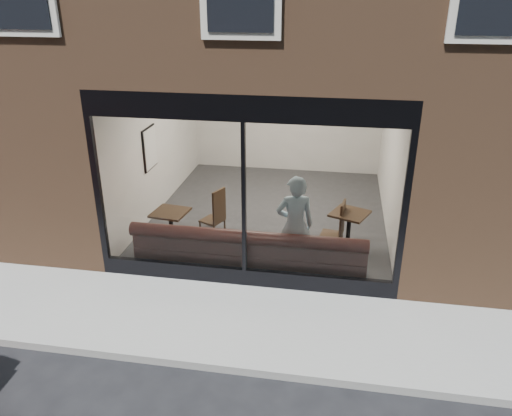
% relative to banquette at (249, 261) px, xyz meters
% --- Properties ---
extents(ground, '(120.00, 120.00, 0.00)m').
position_rel_banquette_xyz_m(ground, '(0.00, -2.45, -0.23)').
color(ground, black).
rests_on(ground, ground).
extents(sidewalk_near, '(40.00, 2.00, 0.01)m').
position_rel_banquette_xyz_m(sidewalk_near, '(0.00, -1.45, -0.22)').
color(sidewalk_near, gray).
rests_on(sidewalk_near, ground).
extents(kerb_near, '(40.00, 0.10, 0.12)m').
position_rel_banquette_xyz_m(kerb_near, '(0.00, -2.50, -0.17)').
color(kerb_near, gray).
rests_on(kerb_near, ground).
extents(host_building_pier_left, '(2.50, 12.00, 3.20)m').
position_rel_banquette_xyz_m(host_building_pier_left, '(-3.75, 5.55, 1.38)').
color(host_building_pier_left, brown).
rests_on(host_building_pier_left, ground).
extents(host_building_pier_right, '(2.50, 12.00, 3.20)m').
position_rel_banquette_xyz_m(host_building_pier_right, '(3.75, 5.55, 1.38)').
color(host_building_pier_right, brown).
rests_on(host_building_pier_right, ground).
extents(host_building_backfill, '(5.00, 6.00, 3.20)m').
position_rel_banquette_xyz_m(host_building_backfill, '(0.00, 8.55, 1.38)').
color(host_building_backfill, brown).
rests_on(host_building_backfill, ground).
extents(cafe_floor, '(6.00, 6.00, 0.00)m').
position_rel_banquette_xyz_m(cafe_floor, '(0.00, 2.55, -0.21)').
color(cafe_floor, '#2D2D30').
rests_on(cafe_floor, ground).
extents(cafe_ceiling, '(6.00, 6.00, 0.00)m').
position_rel_banquette_xyz_m(cafe_ceiling, '(0.00, 2.55, 2.97)').
color(cafe_ceiling, white).
rests_on(cafe_ceiling, host_building_upper).
extents(cafe_wall_back, '(5.00, 0.00, 5.00)m').
position_rel_banquette_xyz_m(cafe_wall_back, '(0.00, 5.54, 1.37)').
color(cafe_wall_back, silver).
rests_on(cafe_wall_back, ground).
extents(cafe_wall_left, '(0.00, 6.00, 6.00)m').
position_rel_banquette_xyz_m(cafe_wall_left, '(-2.49, 2.55, 1.37)').
color(cafe_wall_left, silver).
rests_on(cafe_wall_left, ground).
extents(cafe_wall_right, '(0.00, 6.00, 6.00)m').
position_rel_banquette_xyz_m(cafe_wall_right, '(2.49, 2.55, 1.37)').
color(cafe_wall_right, silver).
rests_on(cafe_wall_right, ground).
extents(storefront_kick, '(5.00, 0.10, 0.30)m').
position_rel_banquette_xyz_m(storefront_kick, '(0.00, -0.40, -0.08)').
color(storefront_kick, black).
rests_on(storefront_kick, ground).
extents(storefront_header, '(5.00, 0.10, 0.40)m').
position_rel_banquette_xyz_m(storefront_header, '(0.00, -0.40, 2.77)').
color(storefront_header, black).
rests_on(storefront_header, host_building_upper).
extents(storefront_mullion, '(0.06, 0.10, 2.50)m').
position_rel_banquette_xyz_m(storefront_mullion, '(0.00, -0.40, 1.32)').
color(storefront_mullion, black).
rests_on(storefront_mullion, storefront_kick).
extents(storefront_glass, '(4.80, 0.00, 4.80)m').
position_rel_banquette_xyz_m(storefront_glass, '(0.00, -0.43, 1.33)').
color(storefront_glass, white).
rests_on(storefront_glass, storefront_kick).
extents(banquette, '(4.00, 0.55, 0.45)m').
position_rel_banquette_xyz_m(banquette, '(0.00, 0.00, 0.00)').
color(banquette, black).
rests_on(banquette, cafe_floor).
extents(person, '(0.74, 0.57, 1.79)m').
position_rel_banquette_xyz_m(person, '(0.76, 0.18, 0.67)').
color(person, '#A3C4D6').
rests_on(person, cafe_floor).
extents(cafe_table_left, '(0.70, 0.70, 0.04)m').
position_rel_banquette_xyz_m(cafe_table_left, '(-1.63, 0.67, 0.52)').
color(cafe_table_left, black).
rests_on(cafe_table_left, cafe_floor).
extents(cafe_table_right, '(0.83, 0.83, 0.04)m').
position_rel_banquette_xyz_m(cafe_table_right, '(1.70, 1.19, 0.52)').
color(cafe_table_right, black).
rests_on(cafe_table_right, cafe_floor).
extents(cafe_chair_left, '(0.52, 0.52, 0.04)m').
position_rel_banquette_xyz_m(cafe_chair_left, '(-1.04, 1.50, 0.01)').
color(cafe_chair_left, black).
rests_on(cafe_chair_left, cafe_floor).
extents(cafe_chair_right, '(0.46, 0.46, 0.04)m').
position_rel_banquette_xyz_m(cafe_chair_right, '(1.38, 1.23, 0.01)').
color(cafe_chair_right, black).
rests_on(cafe_chair_right, cafe_floor).
extents(wall_poster, '(0.02, 0.62, 0.83)m').
position_rel_banquette_xyz_m(wall_poster, '(-2.45, 2.01, 1.33)').
color(wall_poster, white).
rests_on(wall_poster, cafe_wall_left).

